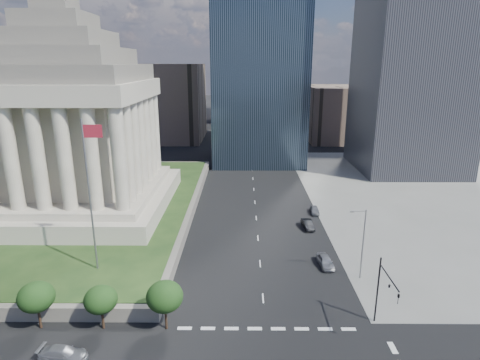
{
  "coord_description": "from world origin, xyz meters",
  "views": [
    {
      "loc": [
        -2.55,
        -24.01,
        28.33
      ],
      "look_at": [
        -2.91,
        23.97,
        14.28
      ],
      "focal_mm": 30.0,
      "sensor_mm": 36.0,
      "label": 1
    }
  ],
  "objects_px": {
    "traffic_signal_ne": "(384,289)",
    "parked_sedan_near": "(325,261)",
    "parked_sedan_far": "(315,210)",
    "war_memorial": "(67,103)",
    "street_lamp_north": "(362,240)",
    "parked_sedan_mid": "(308,224)",
    "suv_grey": "(63,354)",
    "flagpole": "(90,189)"
  },
  "relations": [
    {
      "from": "war_memorial",
      "to": "flagpole",
      "type": "distance_m",
      "value": 28.16
    },
    {
      "from": "war_memorial",
      "to": "parked_sedan_mid",
      "type": "xyz_separation_m",
      "value": [
        43.0,
        -5.82,
        -20.67
      ]
    },
    {
      "from": "street_lamp_north",
      "to": "parked_sedan_mid",
      "type": "xyz_separation_m",
      "value": [
        -4.33,
        17.18,
        -4.93
      ]
    },
    {
      "from": "parked_sedan_near",
      "to": "parked_sedan_mid",
      "type": "distance_m",
      "value": 13.82
    },
    {
      "from": "war_memorial",
      "to": "street_lamp_north",
      "type": "xyz_separation_m",
      "value": [
        47.33,
        -23.0,
        -15.74
      ]
    },
    {
      "from": "war_memorial",
      "to": "parked_sedan_near",
      "type": "relative_size",
      "value": 8.52
    },
    {
      "from": "street_lamp_north",
      "to": "flagpole",
      "type": "bearing_deg",
      "value": -178.37
    },
    {
      "from": "flagpole",
      "to": "suv_grey",
      "type": "bearing_deg",
      "value": -84.16
    },
    {
      "from": "street_lamp_north",
      "to": "parked_sedan_far",
      "type": "height_order",
      "value": "street_lamp_north"
    },
    {
      "from": "parked_sedan_near",
      "to": "parked_sedan_far",
      "type": "height_order",
      "value": "parked_sedan_near"
    },
    {
      "from": "flagpole",
      "to": "parked_sedan_near",
      "type": "xyz_separation_m",
      "value": [
        31.26,
        4.37,
        -12.33
      ]
    },
    {
      "from": "war_memorial",
      "to": "parked_sedan_near",
      "type": "bearing_deg",
      "value": -24.32
    },
    {
      "from": "flagpole",
      "to": "parked_sedan_far",
      "type": "xyz_separation_m",
      "value": [
        33.33,
        25.61,
        -12.43
      ]
    },
    {
      "from": "parked_sedan_near",
      "to": "flagpole",
      "type": "bearing_deg",
      "value": -177.7
    },
    {
      "from": "parked_sedan_near",
      "to": "parked_sedan_mid",
      "type": "relative_size",
      "value": 1.03
    },
    {
      "from": "flagpole",
      "to": "parked_sedan_near",
      "type": "relative_size",
      "value": 4.37
    },
    {
      "from": "street_lamp_north",
      "to": "parked_sedan_mid",
      "type": "distance_m",
      "value": 18.39
    },
    {
      "from": "war_memorial",
      "to": "street_lamp_north",
      "type": "bearing_deg",
      "value": -25.92
    },
    {
      "from": "flagpole",
      "to": "street_lamp_north",
      "type": "distance_m",
      "value": 35.95
    },
    {
      "from": "traffic_signal_ne",
      "to": "parked_sedan_far",
      "type": "distance_m",
      "value": 36.22
    },
    {
      "from": "street_lamp_north",
      "to": "parked_sedan_far",
      "type": "relative_size",
      "value": 2.51
    },
    {
      "from": "war_memorial",
      "to": "suv_grey",
      "type": "xyz_separation_m",
      "value": [
        13.71,
        -39.0,
        -20.7
      ]
    },
    {
      "from": "war_memorial",
      "to": "flagpole",
      "type": "height_order",
      "value": "war_memorial"
    },
    {
      "from": "war_memorial",
      "to": "parked_sedan_near",
      "type": "distance_m",
      "value": 51.93
    },
    {
      "from": "street_lamp_north",
      "to": "parked_sedan_near",
      "type": "bearing_deg",
      "value": 139.15
    },
    {
      "from": "traffic_signal_ne",
      "to": "suv_grey",
      "type": "xyz_separation_m",
      "value": [
        -32.79,
        -4.69,
        -4.55
      ]
    },
    {
      "from": "suv_grey",
      "to": "war_memorial",
      "type": "bearing_deg",
      "value": 24.34
    },
    {
      "from": "war_memorial",
      "to": "suv_grey",
      "type": "relative_size",
      "value": 8.09
    },
    {
      "from": "parked_sedan_near",
      "to": "war_memorial",
      "type": "bearing_deg",
      "value": 150.02
    },
    {
      "from": "parked_sedan_far",
      "to": "flagpole",
      "type": "bearing_deg",
      "value": -139.04
    },
    {
      "from": "traffic_signal_ne",
      "to": "parked_sedan_mid",
      "type": "xyz_separation_m",
      "value": [
        -3.5,
        28.49,
        -4.52
      ]
    },
    {
      "from": "traffic_signal_ne",
      "to": "parked_sedan_near",
      "type": "xyz_separation_m",
      "value": [
        -3.07,
        14.68,
        -4.47
      ]
    },
    {
      "from": "flagpole",
      "to": "parked_sedan_mid",
      "type": "height_order",
      "value": "flagpole"
    },
    {
      "from": "flagpole",
      "to": "parked_sedan_mid",
      "type": "distance_m",
      "value": 37.87
    },
    {
      "from": "traffic_signal_ne",
      "to": "parked_sedan_mid",
      "type": "bearing_deg",
      "value": 97.0
    },
    {
      "from": "flagpole",
      "to": "war_memorial",
      "type": "bearing_deg",
      "value": 116.89
    },
    {
      "from": "parked_sedan_near",
      "to": "parked_sedan_far",
      "type": "bearing_deg",
      "value": 78.77
    },
    {
      "from": "parked_sedan_near",
      "to": "parked_sedan_mid",
      "type": "bearing_deg",
      "value": 86.11
    },
    {
      "from": "parked_sedan_mid",
      "to": "parked_sedan_near",
      "type": "bearing_deg",
      "value": -94.46
    },
    {
      "from": "flagpole",
      "to": "parked_sedan_mid",
      "type": "relative_size",
      "value": 4.48
    },
    {
      "from": "flagpole",
      "to": "parked_sedan_far",
      "type": "bearing_deg",
      "value": 37.54
    },
    {
      "from": "flagpole",
      "to": "suv_grey",
      "type": "relative_size",
      "value": 4.15
    }
  ]
}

